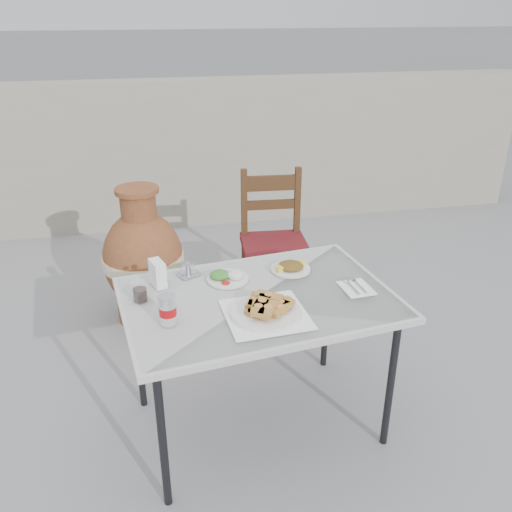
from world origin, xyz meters
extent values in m
plane|color=slate|center=(0.00, 0.00, 0.00)|extent=(80.00, 80.00, 0.00)
cylinder|color=black|center=(-0.30, -0.45, 0.31)|extent=(0.03, 0.03, 0.63)
cylinder|color=black|center=(0.64, -0.32, 0.31)|extent=(0.03, 0.03, 0.63)
cylinder|color=black|center=(-0.38, 0.14, 0.31)|extent=(0.03, 0.03, 0.63)
cylinder|color=black|center=(0.56, 0.27, 0.31)|extent=(0.03, 0.03, 0.63)
cube|color=white|center=(0.13, -0.09, 0.65)|extent=(1.18, 0.88, 0.03)
cube|color=white|center=(0.13, -0.09, 0.66)|extent=(1.14, 0.84, 0.00)
cube|color=white|center=(0.13, -0.24, 0.67)|extent=(0.33, 0.33, 0.00)
cylinder|color=white|center=(0.13, -0.24, 0.67)|extent=(0.27, 0.27, 0.01)
cylinder|color=white|center=(0.13, -0.24, 0.67)|extent=(0.28, 0.28, 0.01)
cylinder|color=white|center=(0.03, 0.07, 0.67)|extent=(0.18, 0.18, 0.01)
ellipsoid|color=white|center=(0.06, 0.07, 0.69)|extent=(0.07, 0.07, 0.04)
ellipsoid|color=#266E1F|center=(0.00, 0.08, 0.69)|extent=(0.09, 0.08, 0.04)
cylinder|color=red|center=(0.01, 0.02, 0.68)|extent=(0.04, 0.04, 0.00)
cylinder|color=white|center=(0.32, 0.11, 0.67)|extent=(0.18, 0.18, 0.01)
ellipsoid|color=#286318|center=(0.32, 0.11, 0.69)|extent=(0.12, 0.11, 0.03)
cylinder|color=yellow|center=(0.26, 0.09, 0.69)|extent=(0.04, 0.03, 0.03)
cylinder|color=yellow|center=(0.38, 0.13, 0.69)|extent=(0.04, 0.03, 0.03)
cylinder|color=white|center=(-0.24, -0.23, 0.72)|extent=(0.06, 0.06, 0.12)
cylinder|color=red|center=(-0.24, -0.23, 0.72)|extent=(0.07, 0.07, 0.03)
cylinder|color=silver|center=(-0.24, -0.23, 0.78)|extent=(0.06, 0.06, 0.00)
cylinder|color=white|center=(-0.34, -0.03, 0.71)|extent=(0.06, 0.06, 0.09)
cylinder|color=black|center=(-0.34, -0.03, 0.69)|extent=(0.05, 0.05, 0.05)
cube|color=white|center=(-0.26, 0.08, 0.72)|extent=(0.07, 0.10, 0.11)
cube|color=blue|center=(-0.24, 0.09, 0.71)|extent=(0.03, 0.05, 0.06)
cube|color=silver|center=(-0.13, 0.15, 0.67)|extent=(0.11, 0.10, 0.01)
cylinder|color=white|center=(-0.15, 0.14, 0.70)|extent=(0.02, 0.02, 0.05)
cylinder|color=white|center=(-0.11, 0.14, 0.70)|extent=(0.02, 0.02, 0.05)
cylinder|color=silver|center=(-0.13, 0.17, 0.70)|extent=(0.02, 0.02, 0.04)
cube|color=white|center=(0.54, -0.11, 0.67)|extent=(0.13, 0.16, 0.00)
cube|color=silver|center=(0.53, -0.11, 0.67)|extent=(0.02, 0.12, 0.00)
ellipsoid|color=silver|center=(0.52, -0.04, 0.67)|extent=(0.03, 0.04, 0.01)
cube|color=silver|center=(0.56, -0.11, 0.67)|extent=(0.02, 0.12, 0.00)
cube|color=silver|center=(0.56, -0.04, 0.67)|extent=(0.02, 0.04, 0.00)
cube|color=#371E0F|center=(0.26, 0.74, 0.20)|extent=(0.04, 0.04, 0.41)
cube|color=#371E0F|center=(0.59, 0.71, 0.20)|extent=(0.04, 0.04, 0.41)
cube|color=#371E0F|center=(0.28, 1.06, 0.20)|extent=(0.04, 0.04, 0.41)
cube|color=#371E0F|center=(0.61, 1.04, 0.20)|extent=(0.04, 0.04, 0.41)
cube|color=#5B1512|center=(0.43, 0.89, 0.43)|extent=(0.41, 0.41, 0.05)
cube|color=#371E0F|center=(0.28, 1.06, 0.64)|extent=(0.04, 0.04, 0.45)
cube|color=#371E0F|center=(0.61, 1.04, 0.64)|extent=(0.04, 0.04, 0.45)
cube|color=#371E0F|center=(0.45, 1.05, 0.77)|extent=(0.36, 0.05, 0.09)
cube|color=#371E0F|center=(0.45, 1.05, 0.64)|extent=(0.36, 0.05, 0.05)
cylinder|color=brown|center=(-0.34, 0.95, 0.04)|extent=(0.35, 0.35, 0.09)
ellipsoid|color=brown|center=(-0.34, 0.95, 0.39)|extent=(0.47, 0.47, 0.58)
cylinder|color=beige|center=(-0.34, 0.95, 0.39)|extent=(0.47, 0.47, 0.07)
cylinder|color=brown|center=(-0.34, 0.95, 0.71)|extent=(0.20, 0.20, 0.18)
cylinder|color=brown|center=(-0.34, 0.95, 0.81)|extent=(0.24, 0.24, 0.03)
cube|color=gray|center=(0.00, 2.50, 0.60)|extent=(6.00, 0.25, 1.20)
camera|label=1|loc=(-0.27, -1.98, 1.75)|focal=38.00mm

